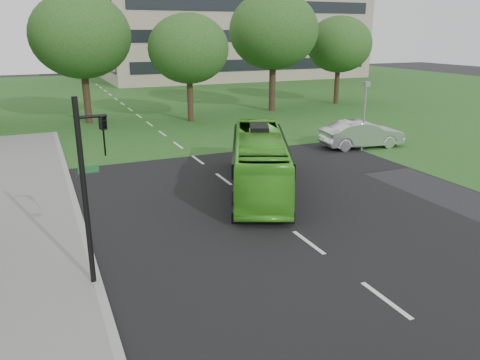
{
  "coord_description": "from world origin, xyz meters",
  "views": [
    {
      "loc": [
        -8.11,
        -10.64,
        6.99
      ],
      "look_at": [
        -1.31,
        4.95,
        1.6
      ],
      "focal_mm": 35.0,
      "sensor_mm": 36.0,
      "label": 1
    }
  ],
  "objects_px": {
    "tree_park_d": "(273,31)",
    "tree_park_e": "(339,45)",
    "tree_park_c": "(189,49)",
    "sedan": "(362,134)",
    "bus": "(260,161)",
    "camera_pole": "(365,107)",
    "tree_park_b": "(81,36)",
    "traffic_light": "(90,180)"
  },
  "relations": [
    {
      "from": "tree_park_d",
      "to": "tree_park_e",
      "type": "height_order",
      "value": "tree_park_d"
    },
    {
      "from": "tree_park_c",
      "to": "sedan",
      "type": "relative_size",
      "value": 1.62
    },
    {
      "from": "bus",
      "to": "camera_pole",
      "type": "height_order",
      "value": "camera_pole"
    },
    {
      "from": "tree_park_b",
      "to": "tree_park_e",
      "type": "distance_m",
      "value": 24.55
    },
    {
      "from": "tree_park_c",
      "to": "tree_park_e",
      "type": "bearing_deg",
      "value": 12.29
    },
    {
      "from": "bus",
      "to": "sedan",
      "type": "distance_m",
      "value": 10.72
    },
    {
      "from": "tree_park_c",
      "to": "tree_park_e",
      "type": "height_order",
      "value": "tree_park_e"
    },
    {
      "from": "tree_park_b",
      "to": "camera_pole",
      "type": "xyz_separation_m",
      "value": [
        14.34,
        -16.39,
        -4.02
      ]
    },
    {
      "from": "tree_park_d",
      "to": "traffic_light",
      "type": "height_order",
      "value": "tree_park_d"
    },
    {
      "from": "traffic_light",
      "to": "camera_pole",
      "type": "relative_size",
      "value": 1.29
    },
    {
      "from": "tree_park_e",
      "to": "bus",
      "type": "distance_m",
      "value": 29.21
    },
    {
      "from": "tree_park_e",
      "to": "sedan",
      "type": "distance_m",
      "value": 19.92
    },
    {
      "from": "tree_park_e",
      "to": "bus",
      "type": "relative_size",
      "value": 0.9
    },
    {
      "from": "tree_park_d",
      "to": "camera_pole",
      "type": "distance_m",
      "value": 16.62
    },
    {
      "from": "sedan",
      "to": "camera_pole",
      "type": "bearing_deg",
      "value": 151.67
    },
    {
      "from": "tree_park_e",
      "to": "sedan",
      "type": "relative_size",
      "value": 1.64
    },
    {
      "from": "traffic_light",
      "to": "sedan",
      "type": "bearing_deg",
      "value": 12.23
    },
    {
      "from": "tree_park_c",
      "to": "sedan",
      "type": "bearing_deg",
      "value": -61.43
    },
    {
      "from": "tree_park_b",
      "to": "tree_park_e",
      "type": "xyz_separation_m",
      "value": [
        24.51,
        1.08,
        -0.91
      ]
    },
    {
      "from": "tree_park_b",
      "to": "tree_park_e",
      "type": "height_order",
      "value": "tree_park_b"
    },
    {
      "from": "bus",
      "to": "tree_park_b",
      "type": "bearing_deg",
      "value": 128.4
    },
    {
      "from": "tree_park_b",
      "to": "bus",
      "type": "relative_size",
      "value": 1.05
    },
    {
      "from": "tree_park_c",
      "to": "tree_park_d",
      "type": "bearing_deg",
      "value": 13.64
    },
    {
      "from": "camera_pole",
      "to": "sedan",
      "type": "bearing_deg",
      "value": 51.84
    },
    {
      "from": "bus",
      "to": "traffic_light",
      "type": "relative_size",
      "value": 1.75
    },
    {
      "from": "camera_pole",
      "to": "traffic_light",
      "type": "bearing_deg",
      "value": -151.64
    },
    {
      "from": "sedan",
      "to": "traffic_light",
      "type": "relative_size",
      "value": 0.96
    },
    {
      "from": "sedan",
      "to": "tree_park_e",
      "type": "bearing_deg",
      "value": -22.42
    },
    {
      "from": "tree_park_d",
      "to": "tree_park_e",
      "type": "xyz_separation_m",
      "value": [
        8.18,
        1.57,
        -1.28
      ]
    },
    {
      "from": "tree_park_c",
      "to": "tree_park_d",
      "type": "height_order",
      "value": "tree_park_d"
    },
    {
      "from": "bus",
      "to": "sedan",
      "type": "bearing_deg",
      "value": 50.78
    },
    {
      "from": "tree_park_b",
      "to": "tree_park_d",
      "type": "height_order",
      "value": "tree_park_d"
    },
    {
      "from": "tree_park_e",
      "to": "camera_pole",
      "type": "distance_m",
      "value": 20.45
    },
    {
      "from": "traffic_light",
      "to": "tree_park_e",
      "type": "bearing_deg",
      "value": 25.92
    },
    {
      "from": "bus",
      "to": "traffic_light",
      "type": "bearing_deg",
      "value": -119.43
    },
    {
      "from": "tree_park_e",
      "to": "traffic_light",
      "type": "relative_size",
      "value": 1.58
    },
    {
      "from": "tree_park_c",
      "to": "sedan",
      "type": "distance_m",
      "value": 15.67
    },
    {
      "from": "sedan",
      "to": "camera_pole",
      "type": "distance_m",
      "value": 2.07
    },
    {
      "from": "bus",
      "to": "tree_park_e",
      "type": "bearing_deg",
      "value": 72.19
    },
    {
      "from": "tree_park_b",
      "to": "tree_park_e",
      "type": "bearing_deg",
      "value": 2.53
    },
    {
      "from": "tree_park_b",
      "to": "traffic_light",
      "type": "height_order",
      "value": "tree_park_b"
    },
    {
      "from": "traffic_light",
      "to": "tree_park_b",
      "type": "bearing_deg",
      "value": 64.72
    }
  ]
}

